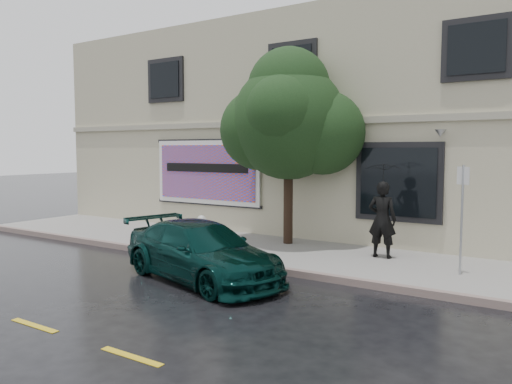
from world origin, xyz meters
The scene contains 12 objects.
ground centered at (0.00, 0.00, 0.00)m, with size 90.00×90.00×0.00m, color black.
sidewalk centered at (0.00, 3.25, 0.07)m, with size 20.00×3.50×0.15m, color gray.
curb centered at (0.00, 1.50, 0.07)m, with size 20.00×0.18×0.16m, color slate.
road_marking centered at (0.00, -3.50, 0.01)m, with size 19.00×0.12×0.01m, color gold.
building centered at (0.00, 9.00, 3.50)m, with size 20.00×8.12×7.00m.
billboard centered at (-3.20, 4.92, 2.05)m, with size 4.30×0.16×2.20m.
car centered at (0.46, 0.14, 0.62)m, with size 1.89×4.28×1.25m, color black.
pedestrian centered at (3.19, 3.77, 1.09)m, with size 0.69×0.45×1.89m, color black.
umbrella centered at (3.19, 3.77, 2.37)m, with size 0.90×0.90×0.67m, color black.
street_tree centered at (0.34, 4.16, 3.55)m, with size 3.21×3.21×5.02m.
fire_hydrant centered at (-1.50, 2.56, 0.56)m, with size 0.34×0.32×0.84m.
sign_pole centered at (5.15, 3.03, 1.57)m, with size 0.27×0.14×2.33m.
Camera 1 is at (7.17, -8.07, 2.80)m, focal length 35.00 mm.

